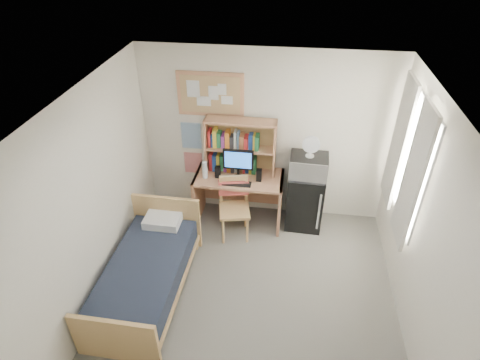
# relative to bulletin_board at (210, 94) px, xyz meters

# --- Properties ---
(floor) EXTENTS (3.60, 4.20, 0.02)m
(floor) POSITION_rel_bulletin_board_xyz_m (0.78, -2.08, -1.93)
(floor) COLOR slate
(floor) RESTS_ON ground
(ceiling) EXTENTS (3.60, 4.20, 0.02)m
(ceiling) POSITION_rel_bulletin_board_xyz_m (0.78, -2.08, 0.68)
(ceiling) COLOR white
(ceiling) RESTS_ON wall_back
(wall_back) EXTENTS (3.60, 0.04, 2.60)m
(wall_back) POSITION_rel_bulletin_board_xyz_m (0.78, 0.02, -0.62)
(wall_back) COLOR white
(wall_back) RESTS_ON floor
(wall_left) EXTENTS (0.04, 4.20, 2.60)m
(wall_left) POSITION_rel_bulletin_board_xyz_m (-1.02, -2.08, -0.62)
(wall_left) COLOR white
(wall_left) RESTS_ON floor
(wall_right) EXTENTS (0.04, 4.20, 2.60)m
(wall_right) POSITION_rel_bulletin_board_xyz_m (2.58, -2.08, -0.62)
(wall_right) COLOR white
(wall_right) RESTS_ON floor
(window_unit) EXTENTS (0.10, 1.40, 1.70)m
(window_unit) POSITION_rel_bulletin_board_xyz_m (2.53, -0.88, -0.32)
(window_unit) COLOR white
(window_unit) RESTS_ON wall_right
(curtain_left) EXTENTS (0.04, 0.55, 1.70)m
(curtain_left) POSITION_rel_bulletin_board_xyz_m (2.50, -1.28, -0.32)
(curtain_left) COLOR silver
(curtain_left) RESTS_ON wall_right
(curtain_right) EXTENTS (0.04, 0.55, 1.70)m
(curtain_right) POSITION_rel_bulletin_board_xyz_m (2.50, -0.48, -0.32)
(curtain_right) COLOR silver
(curtain_right) RESTS_ON wall_right
(bulletin_board) EXTENTS (0.94, 0.03, 0.64)m
(bulletin_board) POSITION_rel_bulletin_board_xyz_m (0.00, 0.00, 0.00)
(bulletin_board) COLOR tan
(bulletin_board) RESTS_ON wall_back
(poster_wave) EXTENTS (0.30, 0.01, 0.42)m
(poster_wave) POSITION_rel_bulletin_board_xyz_m (-0.32, 0.01, -0.67)
(poster_wave) COLOR #27609D
(poster_wave) RESTS_ON wall_back
(poster_japan) EXTENTS (0.28, 0.01, 0.36)m
(poster_japan) POSITION_rel_bulletin_board_xyz_m (-0.32, 0.01, -1.14)
(poster_japan) COLOR red
(poster_japan) RESTS_ON wall_back
(desk) EXTENTS (1.30, 0.67, 0.81)m
(desk) POSITION_rel_bulletin_board_xyz_m (0.44, -0.33, -1.52)
(desk) COLOR tan
(desk) RESTS_ON floor
(desk_chair) EXTENTS (0.55, 0.55, 0.94)m
(desk_chair) POSITION_rel_bulletin_board_xyz_m (0.43, -0.69, -1.45)
(desk_chair) COLOR tan
(desk_chair) RESTS_ON floor
(mini_fridge) EXTENTS (0.55, 0.55, 0.90)m
(mini_fridge) POSITION_rel_bulletin_board_xyz_m (1.43, -0.27, -1.47)
(mini_fridge) COLOR black
(mini_fridge) RESTS_ON floor
(bed) EXTENTS (0.94, 1.83, 0.50)m
(bed) POSITION_rel_bulletin_board_xyz_m (-0.50, -1.91, -1.67)
(bed) COLOR black
(bed) RESTS_ON floor
(hutch) EXTENTS (1.02, 0.27, 0.83)m
(hutch) POSITION_rel_bulletin_board_xyz_m (0.44, -0.18, -0.70)
(hutch) COLOR tan
(hutch) RESTS_ON desk
(monitor) EXTENTS (0.43, 0.04, 0.46)m
(monitor) POSITION_rel_bulletin_board_xyz_m (0.44, -0.39, -0.88)
(monitor) COLOR black
(monitor) RESTS_ON desk
(keyboard) EXTENTS (0.41, 0.14, 0.02)m
(keyboard) POSITION_rel_bulletin_board_xyz_m (0.44, -0.53, -1.10)
(keyboard) COLOR black
(keyboard) RESTS_ON desk
(speaker_left) EXTENTS (0.07, 0.07, 0.18)m
(speaker_left) POSITION_rel_bulletin_board_xyz_m (0.14, -0.38, -1.02)
(speaker_left) COLOR black
(speaker_left) RESTS_ON desk
(speaker_right) EXTENTS (0.08, 0.08, 0.19)m
(speaker_right) POSITION_rel_bulletin_board_xyz_m (0.74, -0.39, -1.02)
(speaker_right) COLOR black
(speaker_right) RESTS_ON desk
(water_bottle) EXTENTS (0.08, 0.08, 0.26)m
(water_bottle) POSITION_rel_bulletin_board_xyz_m (-0.04, -0.42, -0.98)
(water_bottle) COLOR white
(water_bottle) RESTS_ON desk
(hoodie) EXTENTS (0.45, 0.22, 0.21)m
(hoodie) POSITION_rel_bulletin_board_xyz_m (0.39, -0.49, -1.19)
(hoodie) COLOR #D75752
(hoodie) RESTS_ON desk_chair
(microwave) EXTENTS (0.54, 0.42, 0.31)m
(microwave) POSITION_rel_bulletin_board_xyz_m (1.43, -0.29, -0.87)
(microwave) COLOR silver
(microwave) RESTS_ON mini_fridge
(desk_fan) EXTENTS (0.25, 0.25, 0.30)m
(desk_fan) POSITION_rel_bulletin_board_xyz_m (1.43, -0.29, -0.56)
(desk_fan) COLOR white
(desk_fan) RESTS_ON microwave
(pillow) EXTENTS (0.48, 0.34, 0.11)m
(pillow) POSITION_rel_bulletin_board_xyz_m (-0.49, -1.16, -1.36)
(pillow) COLOR white
(pillow) RESTS_ON bed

